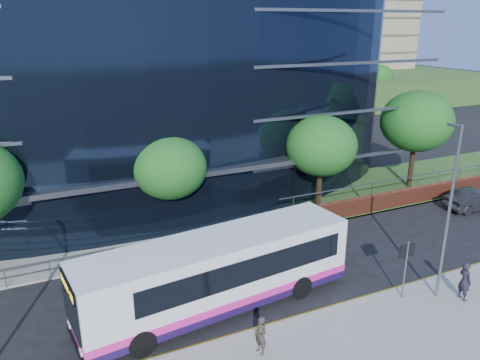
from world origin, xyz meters
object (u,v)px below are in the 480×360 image
city_bus (220,271)px  pedestrian (465,281)px  tree_dist_e (297,81)px  pedestrian_b (261,335)px  tree_dist_f (379,77)px  streetlight_east (449,209)px  parked_car (476,199)px  tree_far_c (321,146)px  tree_far_b (170,168)px  street_sign (406,258)px  tree_far_d (417,121)px

city_bus → pedestrian: (10.13, -4.23, -0.71)m
tree_dist_e → pedestrian_b: tree_dist_e is taller
tree_dist_f → streetlight_east: streetlight_east is taller
city_bus → parked_car: size_ratio=2.89×
tree_dist_f → pedestrian_b: 61.92m
tree_far_c → pedestrian: 12.36m
tree_far_b → streetlight_east: streetlight_east is taller
tree_far_c → streetlight_east: streetlight_east is taller
tree_far_b → pedestrian_b: 12.25m
tree_far_b → tree_far_c: tree_far_c is taller
tree_dist_e → pedestrian: (-17.12, -42.87, -3.47)m
tree_far_b → streetlight_east: bearing=-52.4°
city_bus → pedestrian: size_ratio=6.88×
tree_far_c → tree_far_b: bearing=177.1°
parked_car → tree_dist_f: bearing=-27.1°
tree_dist_f → city_bus: 59.39m
tree_dist_f → pedestrian: 55.86m
street_sign → tree_far_d: (11.50, 11.59, 3.04)m
pedestrian → tree_dist_f: bearing=-30.7°
tree_dist_e → tree_dist_f: tree_dist_e is taller
streetlight_east → pedestrian_b: size_ratio=5.15×
streetlight_east → pedestrian: (0.88, -0.69, -3.37)m
tree_dist_f → pedestrian_b: (-43.13, -44.30, -3.28)m
street_sign → tree_far_b: bearing=124.1°
streetlight_east → tree_dist_e: bearing=66.9°
street_sign → streetlight_east: 2.80m
tree_dist_e → pedestrian_b: (-27.13, -42.30, -3.61)m
tree_far_c → tree_dist_f: (33.00, 33.00, -0.33)m
tree_far_b → tree_far_c: 10.02m
tree_far_d → streetlight_east: 15.77m
tree_dist_f → pedestrian: (-33.12, -44.87, -3.14)m
tree_dist_f → parked_car: bearing=-121.8°
street_sign → parked_car: street_sign is taller
tree_far_c → tree_dist_e: 35.36m
tree_far_d → city_bus: (-19.25, -8.63, -3.41)m
tree_dist_f → city_bus: size_ratio=0.48×
street_sign → pedestrian_b: street_sign is taller
parked_car → tree_far_d: bearing=14.4°
city_bus → parked_car: bearing=3.0°
tree_far_d → pedestrian_b: (-19.13, -12.30, -4.26)m
streetlight_east → pedestrian: 3.55m
streetlight_east → pedestrian_b: (-9.13, -0.13, -3.51)m
street_sign → streetlight_east: bearing=-21.4°
tree_far_b → tree_dist_f: size_ratio=1.00×
tree_far_b → streetlight_east: 14.74m
streetlight_east → pedestrian: size_ratio=4.36×
pedestrian → pedestrian_b: pedestrian is taller
city_bus → tree_far_c: bearing=30.1°
tree_dist_f → city_bus: bearing=-136.8°
tree_far_d → parked_car: bearing=-80.4°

